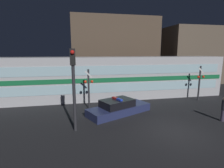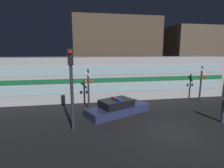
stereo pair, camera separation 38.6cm
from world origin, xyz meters
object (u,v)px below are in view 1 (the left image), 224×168
police_car (119,108)px  pedestrian (223,109)px  train (106,78)px  crossing_signal_near (200,81)px  traffic_light_corner (74,81)px

police_car → pedestrian: 7.07m
train → crossing_signal_near: train is taller
police_car → pedestrian: bearing=-48.0°
pedestrian → traffic_light_corner: 9.88m
train → traffic_light_corner: (-3.06, -6.98, 0.91)m
police_car → traffic_light_corner: (-3.17, -2.33, 2.51)m
police_car → traffic_light_corner: 4.67m
crossing_signal_near → traffic_light_corner: 12.29m
police_car → crossing_signal_near: size_ratio=1.58×
train → pedestrian: bearing=-48.6°
police_car → train: bearing=67.0°
train → crossing_signal_near: bearing=-17.8°
train → traffic_light_corner: 7.67m
train → pedestrian: train is taller
crossing_signal_near → traffic_light_corner: (-11.46, -4.29, 1.11)m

